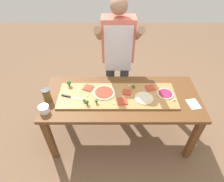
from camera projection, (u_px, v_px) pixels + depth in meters
name	position (u px, v px, depth m)	size (l,w,h in m)	color
ground_plane	(120.00, 135.00, 2.67)	(8.00, 8.00, 0.00)	brown
prep_table	(122.00, 102.00, 2.24)	(1.79, 0.75, 0.75)	brown
cutting_board	(118.00, 96.00, 2.17)	(1.34, 0.43, 0.02)	#B27F47
chefs_knife	(71.00, 97.00, 2.13)	(0.28, 0.10, 0.02)	#B7BABF
pizza_whole_tomato_red	(105.00, 92.00, 2.18)	(0.26, 0.26, 0.02)	beige
pizza_whole_cheese_artichoke	(145.00, 98.00, 2.11)	(0.21, 0.21, 0.02)	beige
pizza_whole_beet_magenta	(166.00, 94.00, 2.16)	(0.19, 0.19, 0.02)	beige
pizza_slice_far_right	(128.00, 92.00, 2.19)	(0.10, 0.10, 0.01)	#BC3D28
pizza_slice_far_left	(122.00, 101.00, 2.08)	(0.11, 0.11, 0.01)	#BC3D28
pizza_slice_near_left	(89.00, 88.00, 2.25)	(0.10, 0.10, 0.01)	#BC3D28
pizza_slice_center	(151.00, 88.00, 2.24)	(0.10, 0.10, 0.01)	#BC3D28
broccoli_floret_back_mid	(134.00, 86.00, 2.23)	(0.04, 0.04, 0.05)	#366618
broccoli_floret_front_left	(70.00, 83.00, 2.25)	(0.05, 0.05, 0.08)	#3F7220
broccoli_floret_back_left	(88.00, 102.00, 2.02)	(0.04, 0.04, 0.06)	#366618
broccoli_floret_center_left	(85.00, 100.00, 2.06)	(0.03, 0.03, 0.04)	#3F7220
broccoli_floret_front_mid	(97.00, 101.00, 2.04)	(0.04, 0.04, 0.05)	#487A23
cheese_crumble_a	(132.00, 97.00, 2.13)	(0.01, 0.01, 0.01)	white
cheese_crumble_b	(114.00, 103.00, 2.05)	(0.01, 0.01, 0.01)	white
cheese_crumble_c	(156.00, 95.00, 2.15)	(0.01, 0.01, 0.01)	white
cheese_crumble_d	(175.00, 100.00, 2.09)	(0.02, 0.02, 0.02)	silver
cheese_crumble_e	(88.00, 95.00, 2.15)	(0.01, 0.01, 0.01)	white
cheese_crumble_f	(130.00, 86.00, 2.27)	(0.02, 0.02, 0.02)	white
flour_cup	(45.00, 109.00, 1.98)	(0.11, 0.11, 0.08)	white
sauce_jar	(48.00, 95.00, 2.09)	(0.09, 0.09, 0.15)	brown
recipe_note	(194.00, 104.00, 2.08)	(0.12, 0.15, 0.00)	white
cook_center	(119.00, 53.00, 2.42)	(0.54, 0.39, 1.67)	#333847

